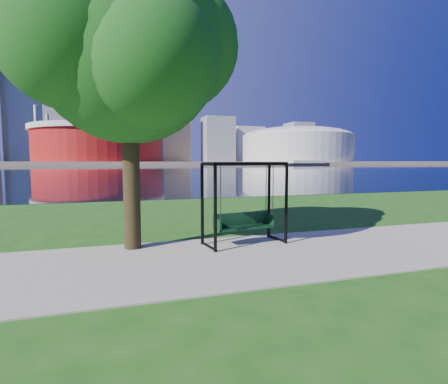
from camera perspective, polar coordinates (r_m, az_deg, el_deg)
name	(u,v)px	position (r m, az deg, el deg)	size (l,w,h in m)	color
ground	(230,252)	(8.50, 0.99, -9.83)	(900.00, 900.00, 0.00)	#1E5114
path	(237,257)	(8.04, 2.16, -10.60)	(120.00, 4.00, 0.03)	#9E937F
river	(121,169)	(109.83, -16.47, 3.69)	(900.00, 180.00, 0.02)	black
far_bank	(115,163)	(313.79, -17.39, 4.59)	(900.00, 228.00, 2.00)	#937F60
stadium	(99,143)	(243.19, -19.71, 7.58)	(83.00, 83.00, 32.00)	maroon
arena	(297,144)	(279.42, 11.83, 7.73)	(84.00, 84.00, 26.56)	beige
skyline	(109,123)	(328.91, -18.33, 10.66)	(392.00, 66.00, 96.50)	gray
swing	(244,205)	(9.08, 3.29, -2.17)	(2.21, 1.18, 2.16)	black
park_tree	(126,44)	(9.31, -15.72, 22.26)	(5.76, 5.20, 7.15)	black
barge	(307,163)	(218.40, 13.36, 4.66)	(28.06, 8.28, 2.78)	black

